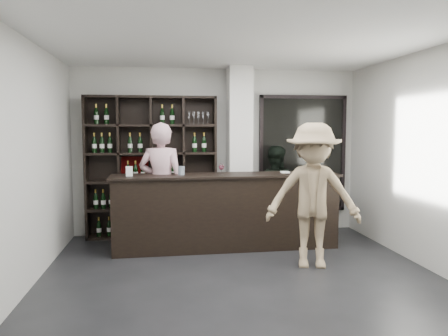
{
  "coord_description": "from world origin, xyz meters",
  "views": [
    {
      "loc": [
        -0.94,
        -4.94,
        1.85
      ],
      "look_at": [
        -0.11,
        1.1,
        1.3
      ],
      "focal_mm": 35.0,
      "sensor_mm": 36.0,
      "label": 1
    }
  ],
  "objects": [
    {
      "name": "floor",
      "position": [
        0.0,
        0.0,
        -0.01
      ],
      "size": [
        5.0,
        5.5,
        0.01
      ],
      "primitive_type": "cube",
      "color": "black",
      "rests_on": "ground"
    },
    {
      "name": "wine_shelf",
      "position": [
        -1.15,
        2.57,
        1.2
      ],
      "size": [
        2.2,
        0.35,
        2.4
      ],
      "primitive_type": null,
      "color": "black",
      "rests_on": "floor"
    },
    {
      "name": "structural_column",
      "position": [
        0.35,
        2.47,
        1.45
      ],
      "size": [
        0.4,
        0.4,
        2.9
      ],
      "primitive_type": "cube",
      "color": "silver",
      "rests_on": "floor"
    },
    {
      "name": "glass_panel",
      "position": [
        1.55,
        2.69,
        1.4
      ],
      "size": [
        1.6,
        0.08,
        2.1
      ],
      "color": "black",
      "rests_on": "floor"
    },
    {
      "name": "tasting_counter",
      "position": [
        -0.0,
        1.66,
        0.58
      ],
      "size": [
        3.5,
        0.72,
        1.15
      ],
      "rotation": [
        0.0,
        0.0,
        0.02
      ],
      "color": "black",
      "rests_on": "floor"
    },
    {
      "name": "taster_pink",
      "position": [
        -0.99,
        1.85,
        0.98
      ],
      "size": [
        0.8,
        0.63,
        1.95
      ],
      "primitive_type": "imported",
      "rotation": [
        0.0,
        0.0,
        2.89
      ],
      "color": "#C799A0",
      "rests_on": "floor"
    },
    {
      "name": "taster_black",
      "position": [
        0.95,
        2.4,
        0.78
      ],
      "size": [
        0.92,
        0.82,
        1.56
      ],
      "primitive_type": "imported",
      "rotation": [
        0.0,
        0.0,
        2.78
      ],
      "color": "black",
      "rests_on": "floor"
    },
    {
      "name": "customer",
      "position": [
        1.02,
        0.6,
        0.97
      ],
      "size": [
        1.39,
        1.0,
        1.93
      ],
      "primitive_type": "imported",
      "rotation": [
        0.0,
        0.0,
        -0.25
      ],
      "color": "#927A5A",
      "rests_on": "floor"
    },
    {
      "name": "wine_glass",
      "position": [
        -0.09,
        1.53,
        1.26
      ],
      "size": [
        0.09,
        0.09,
        0.2
      ],
      "primitive_type": null,
      "rotation": [
        0.0,
        0.0,
        -0.05
      ],
      "color": "white",
      "rests_on": "tasting_counter"
    },
    {
      "name": "spit_cup",
      "position": [
        -0.68,
        1.66,
        1.22
      ],
      "size": [
        0.13,
        0.13,
        0.13
      ],
      "primitive_type": "cylinder",
      "rotation": [
        0.0,
        0.0,
        0.43
      ],
      "color": "silver",
      "rests_on": "tasting_counter"
    },
    {
      "name": "napkin_stack",
      "position": [
        0.96,
        1.76,
        1.17
      ],
      "size": [
        0.15,
        0.15,
        0.02
      ],
      "primitive_type": "cube",
      "rotation": [
        0.0,
        0.0,
        -0.1
      ],
      "color": "white",
      "rests_on": "tasting_counter"
    },
    {
      "name": "card_stand",
      "position": [
        -1.45,
        1.58,
        1.23
      ],
      "size": [
        0.1,
        0.06,
        0.15
      ],
      "primitive_type": "cube",
      "rotation": [
        0.0,
        0.0,
        0.08
      ],
      "color": "white",
      "rests_on": "tasting_counter"
    }
  ]
}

